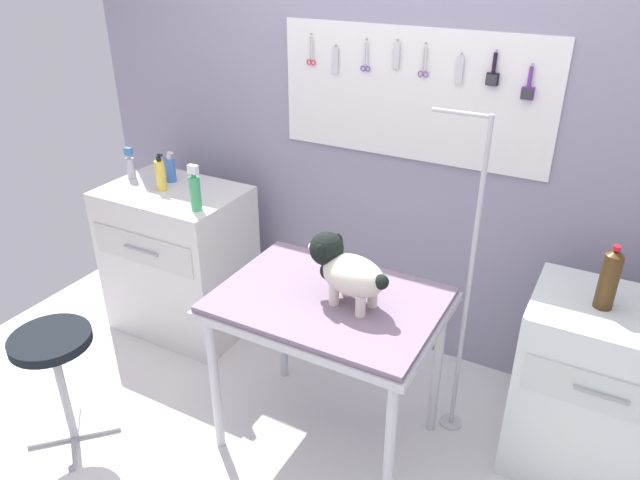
{
  "coord_description": "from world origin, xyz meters",
  "views": [
    {
      "loc": [
        1.08,
        -1.59,
        2.21
      ],
      "look_at": [
        -0.0,
        0.4,
        1.05
      ],
      "focal_mm": 33.4,
      "sensor_mm": 36.0,
      "label": 1
    }
  ],
  "objects_px": {
    "grooming_table": "(328,312)",
    "counter_left": "(180,260)",
    "soda_bottle": "(609,279)",
    "grooming_arm": "(465,299)",
    "detangler_spray": "(161,175)",
    "dog": "(345,269)",
    "cabinet_right": "(598,391)",
    "stool": "(54,355)"
  },
  "relations": [
    {
      "from": "counter_left",
      "to": "cabinet_right",
      "type": "relative_size",
      "value": 1.06
    },
    {
      "from": "counter_left",
      "to": "soda_bottle",
      "type": "height_order",
      "value": "soda_bottle"
    },
    {
      "from": "soda_bottle",
      "to": "cabinet_right",
      "type": "bearing_deg",
      "value": 13.35
    },
    {
      "from": "grooming_table",
      "to": "grooming_arm",
      "type": "xyz_separation_m",
      "value": [
        0.5,
        0.38,
        0.01
      ]
    },
    {
      "from": "grooming_arm",
      "to": "soda_bottle",
      "type": "bearing_deg",
      "value": 3.14
    },
    {
      "from": "dog",
      "to": "counter_left",
      "type": "relative_size",
      "value": 0.44
    },
    {
      "from": "grooming_arm",
      "to": "stool",
      "type": "distance_m",
      "value": 1.88
    },
    {
      "from": "grooming_arm",
      "to": "cabinet_right",
      "type": "relative_size",
      "value": 1.85
    },
    {
      "from": "grooming_arm",
      "to": "detangler_spray",
      "type": "xyz_separation_m",
      "value": [
        -1.79,
        0.03,
        0.26
      ]
    },
    {
      "from": "grooming_arm",
      "to": "detangler_spray",
      "type": "relative_size",
      "value": 7.23
    },
    {
      "from": "cabinet_right",
      "to": "soda_bottle",
      "type": "xyz_separation_m",
      "value": [
        -0.07,
        -0.02,
        0.56
      ]
    },
    {
      "from": "grooming_table",
      "to": "stool",
      "type": "distance_m",
      "value": 1.26
    },
    {
      "from": "stool",
      "to": "detangler_spray",
      "type": "height_order",
      "value": "detangler_spray"
    },
    {
      "from": "counter_left",
      "to": "stool",
      "type": "distance_m",
      "value": 1.05
    },
    {
      "from": "grooming_arm",
      "to": "soda_bottle",
      "type": "xyz_separation_m",
      "value": [
        0.55,
        0.03,
        0.25
      ]
    },
    {
      "from": "dog",
      "to": "cabinet_right",
      "type": "height_order",
      "value": "dog"
    },
    {
      "from": "grooming_table",
      "to": "detangler_spray",
      "type": "xyz_separation_m",
      "value": [
        -1.29,
        0.41,
        0.27
      ]
    },
    {
      "from": "grooming_arm",
      "to": "counter_left",
      "type": "distance_m",
      "value": 1.77
    },
    {
      "from": "grooming_table",
      "to": "grooming_arm",
      "type": "distance_m",
      "value": 0.63
    },
    {
      "from": "cabinet_right",
      "to": "soda_bottle",
      "type": "distance_m",
      "value": 0.57
    },
    {
      "from": "grooming_table",
      "to": "soda_bottle",
      "type": "distance_m",
      "value": 1.15
    },
    {
      "from": "cabinet_right",
      "to": "detangler_spray",
      "type": "bearing_deg",
      "value": -179.6
    },
    {
      "from": "grooming_table",
      "to": "grooming_arm",
      "type": "relative_size",
      "value": 0.62
    },
    {
      "from": "grooming_arm",
      "to": "detangler_spray",
      "type": "distance_m",
      "value": 1.81
    },
    {
      "from": "counter_left",
      "to": "detangler_spray",
      "type": "height_order",
      "value": "detangler_spray"
    },
    {
      "from": "cabinet_right",
      "to": "stool",
      "type": "relative_size",
      "value": 1.39
    },
    {
      "from": "dog",
      "to": "stool",
      "type": "relative_size",
      "value": 0.65
    },
    {
      "from": "grooming_arm",
      "to": "stool",
      "type": "height_order",
      "value": "grooming_arm"
    },
    {
      "from": "grooming_arm",
      "to": "soda_bottle",
      "type": "height_order",
      "value": "grooming_arm"
    },
    {
      "from": "grooming_arm",
      "to": "detangler_spray",
      "type": "bearing_deg",
      "value": 179.04
    },
    {
      "from": "grooming_table",
      "to": "counter_left",
      "type": "xyz_separation_m",
      "value": [
        -1.24,
        0.43,
        -0.28
      ]
    },
    {
      "from": "grooming_arm",
      "to": "stool",
      "type": "relative_size",
      "value": 2.57
    },
    {
      "from": "grooming_table",
      "to": "dog",
      "type": "distance_m",
      "value": 0.25
    },
    {
      "from": "counter_left",
      "to": "stool",
      "type": "height_order",
      "value": "counter_left"
    },
    {
      "from": "grooming_table",
      "to": "dog",
      "type": "xyz_separation_m",
      "value": [
        0.08,
        0.0,
        0.24
      ]
    },
    {
      "from": "grooming_table",
      "to": "soda_bottle",
      "type": "height_order",
      "value": "soda_bottle"
    },
    {
      "from": "detangler_spray",
      "to": "soda_bottle",
      "type": "distance_m",
      "value": 2.33
    },
    {
      "from": "cabinet_right",
      "to": "detangler_spray",
      "type": "xyz_separation_m",
      "value": [
        -2.41,
        -0.02,
        0.57
      ]
    },
    {
      "from": "grooming_arm",
      "to": "counter_left",
      "type": "xyz_separation_m",
      "value": [
        -1.74,
        0.05,
        -0.29
      ]
    },
    {
      "from": "dog",
      "to": "stool",
      "type": "height_order",
      "value": "dog"
    },
    {
      "from": "counter_left",
      "to": "grooming_arm",
      "type": "bearing_deg",
      "value": -1.8
    },
    {
      "from": "grooming_arm",
      "to": "counter_left",
      "type": "relative_size",
      "value": 1.74
    }
  ]
}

